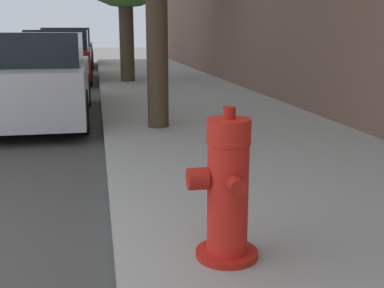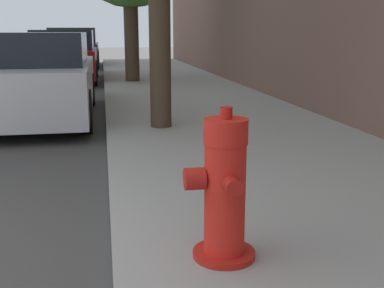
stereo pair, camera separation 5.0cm
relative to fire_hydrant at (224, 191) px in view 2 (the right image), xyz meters
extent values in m
cylinder|color=red|center=(0.01, 0.00, -0.37)|extent=(0.35, 0.35, 0.04)
cylinder|color=red|center=(0.01, 0.00, -0.04)|extent=(0.23, 0.23, 0.61)
cylinder|color=red|center=(0.01, 0.00, 0.33)|extent=(0.24, 0.24, 0.14)
cylinder|color=red|center=(0.01, 0.00, 0.43)|extent=(0.07, 0.07, 0.06)
cylinder|color=red|center=(0.01, -0.16, 0.08)|extent=(0.09, 0.09, 0.09)
cylinder|color=red|center=(0.01, 0.16, 0.08)|extent=(0.09, 0.09, 0.09)
cylinder|color=red|center=(-0.16, 0.00, 0.08)|extent=(0.11, 0.12, 0.12)
cube|color=#B7B7BC|center=(-1.68, 5.50, 0.00)|extent=(1.72, 4.05, 0.72)
cube|color=black|center=(-1.68, 5.34, 0.60)|extent=(1.58, 2.23, 0.46)
cylinder|color=black|center=(-2.45, 6.76, -0.22)|extent=(0.20, 0.60, 0.60)
cylinder|color=black|center=(-0.90, 6.76, -0.22)|extent=(0.20, 0.60, 0.60)
cylinder|color=black|center=(-0.90, 4.24, -0.22)|extent=(0.20, 0.60, 0.60)
cube|color=maroon|center=(-1.64, 11.40, 0.01)|extent=(1.67, 3.84, 0.72)
cube|color=black|center=(-1.64, 11.24, 0.62)|extent=(1.54, 2.11, 0.51)
cylinder|color=black|center=(-2.39, 12.59, -0.20)|extent=(0.20, 0.65, 0.65)
cylinder|color=black|center=(-0.88, 12.59, -0.20)|extent=(0.20, 0.65, 0.65)
cylinder|color=black|center=(-2.39, 10.21, -0.20)|extent=(0.20, 0.65, 0.65)
cylinder|color=black|center=(-0.88, 10.21, -0.20)|extent=(0.20, 0.65, 0.65)
cube|color=black|center=(-1.70, 16.92, 0.02)|extent=(1.83, 3.86, 0.73)
cube|color=black|center=(-1.70, 16.76, 0.68)|extent=(1.68, 2.12, 0.58)
cylinder|color=black|center=(-2.54, 18.11, -0.19)|extent=(0.20, 0.66, 0.66)
cylinder|color=black|center=(-0.87, 18.11, -0.19)|extent=(0.20, 0.66, 0.66)
cylinder|color=black|center=(-2.54, 15.72, -0.19)|extent=(0.20, 0.66, 0.66)
cylinder|color=black|center=(-0.87, 15.72, -0.19)|extent=(0.20, 0.66, 0.66)
cylinder|color=#423323|center=(0.11, 3.82, 1.21)|extent=(0.28, 0.28, 3.19)
cylinder|color=#423323|center=(0.11, 9.92, 0.77)|extent=(0.36, 0.36, 2.30)
camera|label=1|loc=(-0.67, -2.40, 0.85)|focal=45.00mm
camera|label=2|loc=(-0.62, -2.41, 0.85)|focal=45.00mm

